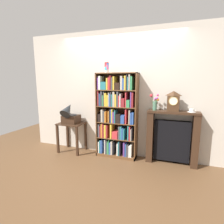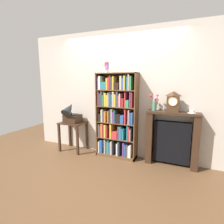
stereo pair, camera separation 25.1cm
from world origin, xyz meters
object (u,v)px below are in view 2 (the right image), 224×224
Objects in this scene: side_table_left at (73,129)px; gramophone at (71,114)px; fireplace_mantel at (172,139)px; mantel_clock at (173,102)px; bookshelf at (116,118)px; cup_stack at (107,68)px; flower_vase at (155,103)px; teacup_with_saucer at (192,112)px.

gramophone is (0.00, -0.05, 0.37)m from side_table_left.
mantel_clock is (-0.01, -0.02, 0.71)m from fireplace_mantel.
fireplace_mantel is at bearing 2.48° from bookshelf.
cup_stack is 1.29m from gramophone.
bookshelf is at bearing 3.82° from side_table_left.
flower_vase is at bearing 4.86° from gramophone.
bookshelf reaches higher than side_table_left.
cup_stack is 1.79m from teacup_with_saucer.
gramophone is (-0.83, -0.10, -0.98)m from cup_stack.
flower_vase is at bearing 3.40° from cup_stack.
flower_vase is (0.76, 0.03, 0.33)m from bookshelf.
fireplace_mantel is 0.75m from flower_vase.
gramophone is 1.62× the size of flower_vase.
bookshelf is 1.09m from side_table_left.
mantel_clock reaches higher than fireplace_mantel.
side_table_left is (-0.83, -0.04, -1.35)m from cup_stack.
gramophone reaches higher than side_table_left.
side_table_left is 2.24m from mantel_clock.
cup_stack reaches higher than gramophone.
side_table_left is at bearing -176.18° from bookshelf.
flower_vase reaches higher than gramophone.
bookshelf is 3.44× the size of gramophone.
bookshelf is 1.43m from teacup_with_saucer.
bookshelf is at bearing 6.80° from gramophone.
teacup_with_saucer is (1.60, 0.06, -0.78)m from cup_stack.
fireplace_mantel is 2.77× the size of mantel_clock.
side_table_left is at bearing -176.88° from fireplace_mantel.
fireplace_mantel is at bearing 3.12° from side_table_left.
fireplace_mantel reaches higher than side_table_left.
bookshelf is 1.69× the size of fireplace_mantel.
cup_stack is at bearing 2.84° from side_table_left.
teacup_with_saucer reaches higher than side_table_left.
side_table_left is 2.13m from fireplace_mantel.
gramophone is at bearing -176.00° from mantel_clock.
teacup_with_saucer is at bearing -0.10° from flower_vase.
bookshelf reaches higher than teacup_with_saucer.
flower_vase is at bearing 3.14° from side_table_left.
gramophone is at bearing -173.20° from bookshelf.
teacup_with_saucer is at bearing 0.52° from mantel_clock.
fireplace_mantel is at bearing 176.45° from teacup_with_saucer.
mantel_clock is 1.19× the size of flower_vase.
bookshelf reaches higher than mantel_clock.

